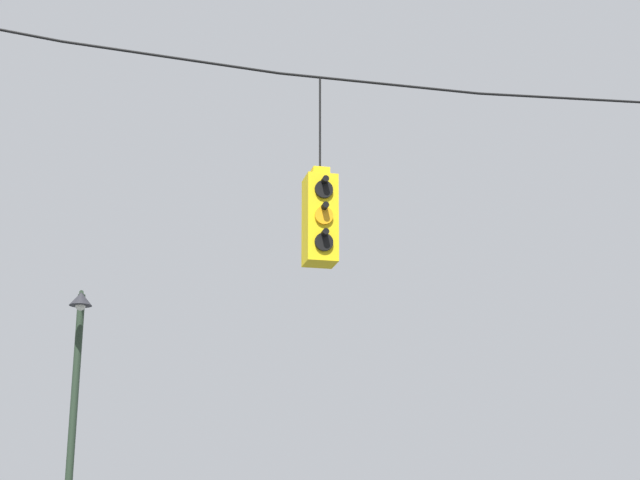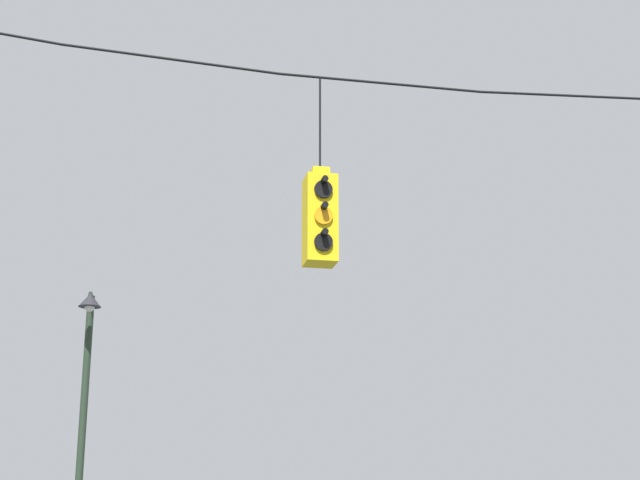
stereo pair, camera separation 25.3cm
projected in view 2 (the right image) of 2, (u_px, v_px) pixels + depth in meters
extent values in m
cylinder|color=black|center=(173.00, 59.00, 10.85)|extent=(2.40, 0.03, 0.15)
cylinder|color=black|center=(382.00, 83.00, 11.29)|extent=(2.40, 0.03, 0.03)
cylinder|color=black|center=(574.00, 96.00, 11.77)|extent=(2.40, 0.03, 0.15)
cube|color=yellow|center=(320.00, 220.00, 10.67)|extent=(0.34, 0.34, 0.99)
cube|color=yellow|center=(320.00, 174.00, 10.82)|extent=(0.19, 0.19, 0.10)
cylinder|color=black|center=(320.00, 123.00, 10.99)|extent=(0.02, 0.02, 1.11)
cylinder|color=black|center=(323.00, 189.00, 10.58)|extent=(0.20, 0.03, 0.20)
cylinder|color=black|center=(324.00, 180.00, 10.56)|extent=(0.07, 0.12, 0.07)
cylinder|color=orange|center=(323.00, 215.00, 10.50)|extent=(0.20, 0.03, 0.20)
cylinder|color=black|center=(324.00, 206.00, 10.48)|extent=(0.07, 0.12, 0.07)
cylinder|color=black|center=(323.00, 242.00, 10.41)|extent=(0.20, 0.03, 0.20)
cylinder|color=black|center=(324.00, 233.00, 10.40)|extent=(0.07, 0.12, 0.07)
cylinder|color=black|center=(317.00, 200.00, 10.93)|extent=(0.20, 0.03, 0.20)
cylinder|color=black|center=(316.00, 194.00, 11.00)|extent=(0.07, 0.12, 0.07)
cylinder|color=orange|center=(317.00, 225.00, 10.85)|extent=(0.20, 0.03, 0.20)
cylinder|color=black|center=(316.00, 219.00, 10.91)|extent=(0.07, 0.12, 0.07)
cylinder|color=black|center=(317.00, 251.00, 10.76)|extent=(0.20, 0.03, 0.20)
cylinder|color=black|center=(316.00, 244.00, 10.83)|extent=(0.07, 0.12, 0.07)
cylinder|color=#233323|center=(80.00, 466.00, 15.22)|extent=(0.12, 0.12, 5.44)
cylinder|color=#233323|center=(91.00, 296.00, 15.78)|extent=(0.07, 0.40, 0.07)
cone|color=#232328|center=(90.00, 300.00, 15.56)|extent=(0.36, 0.36, 0.22)
sphere|color=silver|center=(90.00, 307.00, 15.53)|extent=(0.16, 0.16, 0.16)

